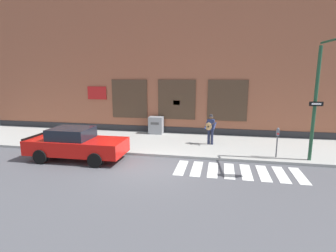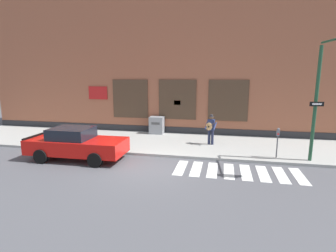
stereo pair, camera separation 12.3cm
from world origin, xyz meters
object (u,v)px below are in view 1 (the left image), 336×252
object	(u,v)px
busker	(210,128)
utility_box	(156,125)
red_car	(76,144)
traffic_light	(329,81)
parking_meter	(277,138)

from	to	relation	value
busker	utility_box	distance (m)	4.29
red_car	traffic_light	size ratio (longest dim) A/B	0.88
busker	utility_box	world-z (taller)	busker
busker	red_car	bearing A→B (deg)	-149.41
red_car	busker	xyz separation A→B (m)	(6.15, 3.63, 0.33)
traffic_light	parking_meter	xyz separation A→B (m)	(-1.54, 1.07, -2.67)
red_car	traffic_light	world-z (taller)	traffic_light
busker	traffic_light	distance (m)	6.15
busker	traffic_light	xyz separation A→B (m)	(4.74, -2.88, 2.65)
traffic_light	utility_box	distance (m)	10.28
utility_box	red_car	bearing A→B (deg)	-113.01
busker	traffic_light	size ratio (longest dim) A/B	0.32
parking_meter	utility_box	distance (m)	7.96
busker	traffic_light	world-z (taller)	traffic_light
parking_meter	traffic_light	bearing A→B (deg)	-34.63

